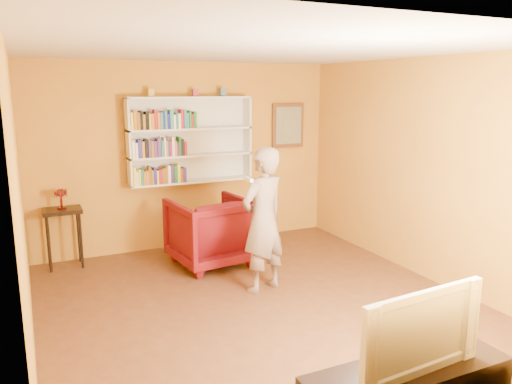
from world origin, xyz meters
The scene contains 15 objects.
room_shell centered at (0.00, 0.00, 1.02)m, with size 5.30×5.80×2.88m.
bookshelf centered at (0.00, 2.41, 1.59)m, with size 1.80×0.29×1.23m.
books_row_lower centered at (-0.49, 2.30, 1.13)m, with size 0.75×0.19×0.27m.
books_row_middle centered at (-0.48, 2.30, 1.51)m, with size 0.77×0.19×0.27m.
books_row_upper centered at (-0.41, 2.30, 1.89)m, with size 0.92×0.19×0.27m.
ornament_left centered at (-0.55, 2.35, 2.27)m, with size 0.08×0.08×0.11m, color gold.
ornament_centre centered at (0.08, 2.35, 2.27)m, with size 0.08×0.08×0.10m, color #923046.
ornament_right centered at (0.50, 2.35, 2.27)m, with size 0.08×0.08×0.12m, color slate.
framed_painting centered at (1.65, 2.46, 1.75)m, with size 0.55×0.05×0.70m.
console_table centered at (-1.80, 2.25, 0.66)m, with size 0.48×0.37×0.79m.
ruby_lustre centered at (-1.80, 2.25, 0.98)m, with size 0.16×0.16×0.26m.
armchair centered at (-0.01, 1.54, 0.45)m, with size 0.97×1.00×0.91m, color #4C050F.
person centered at (0.23, 0.44, 0.84)m, with size 0.62×0.40×1.69m, color #7C675B.
game_remote centered at (-0.09, 0.13, 1.39)m, with size 0.04×0.15×0.04m, color white.
television centered at (-0.01, -2.25, 0.81)m, with size 0.99×0.13×0.57m, color black.
Camera 1 is at (-2.19, -4.52, 2.32)m, focal length 35.00 mm.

